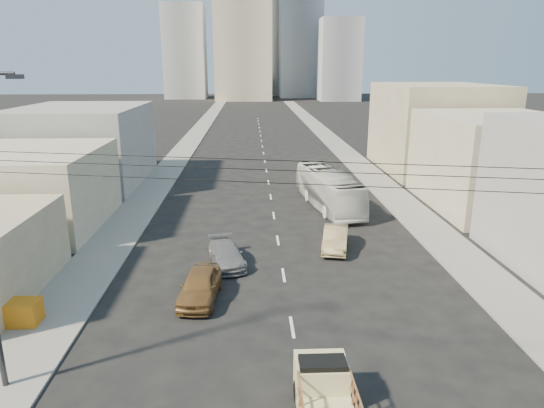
{
  "coord_description": "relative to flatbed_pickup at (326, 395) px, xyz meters",
  "views": [
    {
      "loc": [
        -1.9,
        -12.59,
        12.04
      ],
      "look_at": [
        -0.54,
        17.25,
        3.5
      ],
      "focal_mm": 32.0,
      "sensor_mm": 36.0,
      "label": 1
    }
  ],
  "objects": [
    {
      "name": "bldg_left_far",
      "position": [
        -20.1,
        37.44,
        2.91
      ],
      "size": [
        12.0,
        16.0,
        8.0
      ],
      "primitive_type": "cube",
      "color": "gray",
      "rests_on": "ground"
    },
    {
      "name": "bldg_right_far",
      "position": [
        19.4,
        42.44,
        3.91
      ],
      "size": [
        12.0,
        16.0,
        10.0
      ],
      "primitive_type": "cube",
      "color": "tan",
      "rests_on": "ground"
    },
    {
      "name": "city_bus",
      "position": [
        4.31,
        26.72,
        0.54
      ],
      "size": [
        4.62,
        12.06,
        3.28
      ],
      "primitive_type": "imported",
      "rotation": [
        0.0,
        0.0,
        0.16
      ],
      "color": "silver",
      "rests_on": "ground"
    },
    {
      "name": "sedan_brown",
      "position": [
        -5.26,
        9.51,
        -0.29
      ],
      "size": [
        2.31,
        4.88,
        1.61
      ],
      "primitive_type": "imported",
      "rotation": [
        0.0,
        0.0,
        -0.09
      ],
      "color": "brown",
      "rests_on": "ground"
    },
    {
      "name": "midrise_back",
      "position": [
        5.4,
        198.44,
        20.91
      ],
      "size": [
        18.0,
        18.0,
        44.0
      ],
      "primitive_type": "cube",
      "color": "gray",
      "rests_on": "ground"
    },
    {
      "name": "flatbed_pickup",
      "position": [
        0.0,
        0.0,
        0.0
      ],
      "size": [
        1.95,
        4.41,
        1.9
      ],
      "color": "#CFC38B",
      "rests_on": "ground"
    },
    {
      "name": "sedan_grey",
      "position": [
        -4.08,
        14.24,
        -0.42
      ],
      "size": [
        2.9,
        4.93,
        1.34
      ],
      "primitive_type": "imported",
      "rotation": [
        0.0,
        0.0,
        0.23
      ],
      "color": "slate",
      "rests_on": "ground"
    },
    {
      "name": "sedan_tan",
      "position": [
        3.21,
        16.59,
        -0.34
      ],
      "size": [
        2.54,
        4.8,
        1.5
      ],
      "primitive_type": "imported",
      "rotation": [
        0.0,
        0.0,
        -0.22
      ],
      "color": "#958057",
      "rests_on": "ground"
    },
    {
      "name": "crate_stack",
      "position": [
        -13.6,
        7.21,
        -0.4
      ],
      "size": [
        1.8,
        1.2,
        1.14
      ],
      "color": "#C66E12",
      "rests_on": "sidewalk_left"
    },
    {
      "name": "midrise_nw",
      "position": [
        -26.6,
        178.44,
        15.91
      ],
      "size": [
        15.0,
        15.0,
        34.0
      ],
      "primitive_type": "cube",
      "color": "gray",
      "rests_on": "ground"
    },
    {
      "name": "overhead_wires",
      "position": [
        -0.6,
        -0.06,
        7.87
      ],
      "size": [
        23.01,
        5.02,
        0.72
      ],
      "color": "black",
      "rests_on": "ground"
    },
    {
      "name": "sidewalk_left",
      "position": [
        -12.35,
        68.44,
        -1.03
      ],
      "size": [
        3.5,
        180.0,
        0.12
      ],
      "primitive_type": "cube",
      "color": "gray",
      "rests_on": "ground"
    },
    {
      "name": "lane_dashes",
      "position": [
        -0.6,
        51.44,
        -1.09
      ],
      "size": [
        0.15,
        104.0,
        0.01
      ],
      "color": "silver",
      "rests_on": "ground"
    },
    {
      "name": "high_rise_tower",
      "position": [
        -4.6,
        168.44,
        28.91
      ],
      "size": [
        20.0,
        20.0,
        60.0
      ],
      "primitive_type": "cube",
      "color": "tan",
      "rests_on": "ground"
    },
    {
      "name": "bldg_right_mid",
      "position": [
        18.9,
        26.44,
        2.91
      ],
      "size": [
        11.0,
        14.0,
        8.0
      ],
      "primitive_type": "cube",
      "color": "#A9A288",
      "rests_on": "ground"
    },
    {
      "name": "midrise_east",
      "position": [
        29.4,
        163.44,
        12.91
      ],
      "size": [
        14.0,
        14.0,
        28.0
      ],
      "primitive_type": "cube",
      "color": "gray",
      "rests_on": "ground"
    },
    {
      "name": "bldg_left_mid",
      "position": [
        -19.6,
        22.44,
        1.91
      ],
      "size": [
        11.0,
        12.0,
        6.0
      ],
      "primitive_type": "cube",
      "color": "#A9A288",
      "rests_on": "ground"
    },
    {
      "name": "midrise_ne",
      "position": [
        17.4,
        183.44,
        18.91
      ],
      "size": [
        16.0,
        16.0,
        40.0
      ],
      "primitive_type": "cube",
      "color": "gray",
      "rests_on": "ground"
    },
    {
      "name": "sidewalk_right",
      "position": [
        11.15,
        68.44,
        -1.03
      ],
      "size": [
        3.5,
        180.0,
        0.12
      ],
      "primitive_type": "cube",
      "color": "gray",
      "rests_on": "ground"
    }
  ]
}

